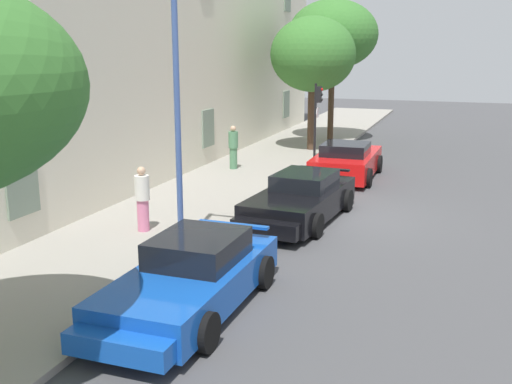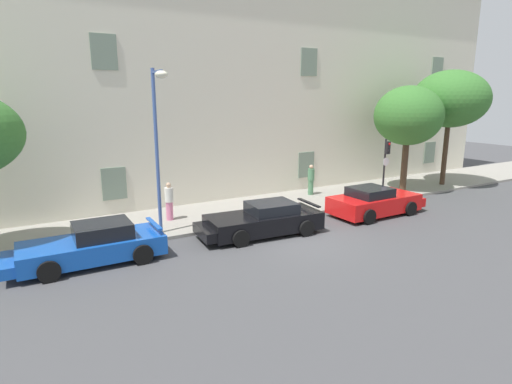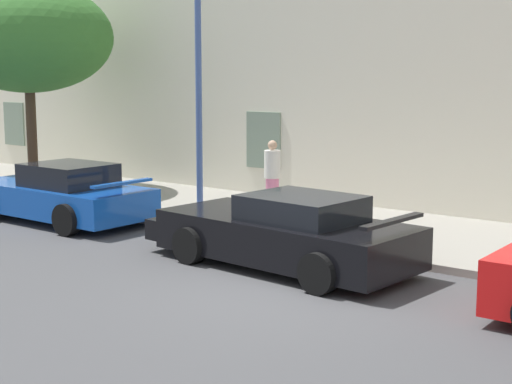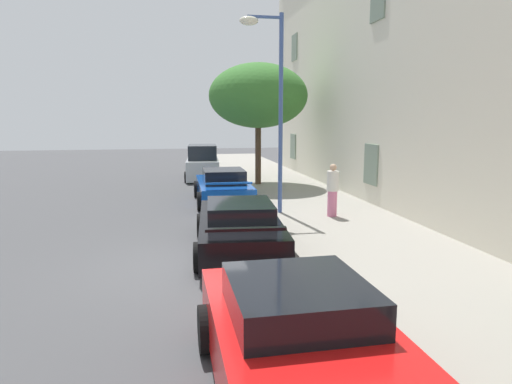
{
  "view_description": "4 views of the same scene",
  "coord_description": "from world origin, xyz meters",
  "px_view_note": "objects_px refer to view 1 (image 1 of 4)",
  "views": [
    {
      "loc": [
        -17.07,
        -3.06,
        4.86
      ],
      "look_at": [
        -2.12,
        2.22,
        1.05
      ],
      "focal_mm": 42.89,
      "sensor_mm": 36.0,
      "label": 1
    },
    {
      "loc": [
        -9.19,
        -12.62,
        5.52
      ],
      "look_at": [
        -0.53,
        2.45,
        1.53
      ],
      "focal_mm": 29.19,
      "sensor_mm": 36.0,
      "label": 2
    },
    {
      "loc": [
        6.79,
        -9.4,
        3.37
      ],
      "look_at": [
        -1.98,
        2.05,
        1.14
      ],
      "focal_mm": 54.0,
      "sensor_mm": 36.0,
      "label": 3
    },
    {
      "loc": [
        9.84,
        -0.18,
        3.27
      ],
      "look_at": [
        -1.68,
        1.94,
        1.33
      ],
      "focal_mm": 31.21,
      "sensor_mm": 36.0,
      "label": 4
    }
  ],
  "objects_px": {
    "pedestrian_strolling": "(233,147)",
    "sportscar_white_middle": "(347,161)",
    "sportscar_red_lead": "(188,282)",
    "street_lamp": "(192,62)",
    "tree_near_kerb": "(313,55)",
    "tree_far_end": "(333,35)",
    "sportscar_yellow_flank": "(298,201)",
    "pedestrian_admiring": "(142,199)",
    "traffic_light": "(317,108)"
  },
  "relations": [
    {
      "from": "sportscar_white_middle",
      "to": "street_lamp",
      "type": "xyz_separation_m",
      "value": [
        -9.96,
        1.65,
        3.9
      ]
    },
    {
      "from": "sportscar_red_lead",
      "to": "pedestrian_strolling",
      "type": "distance_m",
      "value": 12.97
    },
    {
      "from": "sportscar_red_lead",
      "to": "pedestrian_admiring",
      "type": "distance_m",
      "value": 5.01
    },
    {
      "from": "sportscar_red_lead",
      "to": "street_lamp",
      "type": "distance_m",
      "value": 5.07
    },
    {
      "from": "tree_near_kerb",
      "to": "pedestrian_strolling",
      "type": "bearing_deg",
      "value": 162.72
    },
    {
      "from": "street_lamp",
      "to": "sportscar_yellow_flank",
      "type": "bearing_deg",
      "value": -23.3
    },
    {
      "from": "pedestrian_strolling",
      "to": "sportscar_red_lead",
      "type": "bearing_deg",
      "value": -162.22
    },
    {
      "from": "sportscar_white_middle",
      "to": "traffic_light",
      "type": "distance_m",
      "value": 3.44
    },
    {
      "from": "sportscar_yellow_flank",
      "to": "pedestrian_admiring",
      "type": "xyz_separation_m",
      "value": [
        -2.66,
        3.45,
        0.42
      ]
    },
    {
      "from": "sportscar_yellow_flank",
      "to": "traffic_light",
      "type": "relative_size",
      "value": 1.63
    },
    {
      "from": "sportscar_yellow_flank",
      "to": "street_lamp",
      "type": "distance_m",
      "value": 5.5
    },
    {
      "from": "sportscar_red_lead",
      "to": "pedestrian_strolling",
      "type": "xyz_separation_m",
      "value": [
        12.35,
        3.96,
        0.4
      ]
    },
    {
      "from": "tree_near_kerb",
      "to": "pedestrian_admiring",
      "type": "distance_m",
      "value": 14.42
    },
    {
      "from": "sportscar_white_middle",
      "to": "street_lamp",
      "type": "height_order",
      "value": "street_lamp"
    },
    {
      "from": "sportscar_red_lead",
      "to": "tree_far_end",
      "type": "distance_m",
      "value": 21.91
    },
    {
      "from": "sportscar_yellow_flank",
      "to": "tree_far_end",
      "type": "xyz_separation_m",
      "value": [
        14.74,
        2.42,
        4.79
      ]
    },
    {
      "from": "sportscar_yellow_flank",
      "to": "tree_far_end",
      "type": "height_order",
      "value": "tree_far_end"
    },
    {
      "from": "tree_near_kerb",
      "to": "pedestrian_admiring",
      "type": "xyz_separation_m",
      "value": [
        -13.97,
        0.9,
        -3.45
      ]
    },
    {
      "from": "sportscar_red_lead",
      "to": "street_lamp",
      "type": "bearing_deg",
      "value": 22.24
    },
    {
      "from": "sportscar_red_lead",
      "to": "pedestrian_strolling",
      "type": "bearing_deg",
      "value": 17.78
    },
    {
      "from": "tree_near_kerb",
      "to": "traffic_light",
      "type": "xyz_separation_m",
      "value": [
        -2.51,
        -0.88,
        -2.13
      ]
    },
    {
      "from": "tree_far_end",
      "to": "sportscar_red_lead",
      "type": "bearing_deg",
      "value": -174.33
    },
    {
      "from": "sportscar_red_lead",
      "to": "tree_near_kerb",
      "type": "height_order",
      "value": "tree_near_kerb"
    },
    {
      "from": "tree_far_end",
      "to": "sportscar_white_middle",
      "type": "bearing_deg",
      "value": -163.02
    },
    {
      "from": "tree_far_end",
      "to": "pedestrian_admiring",
      "type": "xyz_separation_m",
      "value": [
        -17.4,
        1.03,
        -4.37
      ]
    },
    {
      "from": "traffic_light",
      "to": "sportscar_white_middle",
      "type": "bearing_deg",
      "value": -142.92
    },
    {
      "from": "sportscar_white_middle",
      "to": "pedestrian_admiring",
      "type": "distance_m",
      "value": 9.76
    },
    {
      "from": "pedestrian_strolling",
      "to": "sportscar_white_middle",
      "type": "bearing_deg",
      "value": -82.05
    },
    {
      "from": "tree_near_kerb",
      "to": "tree_far_end",
      "type": "distance_m",
      "value": 3.55
    },
    {
      "from": "traffic_light",
      "to": "pedestrian_admiring",
      "type": "bearing_deg",
      "value": 171.19
    },
    {
      "from": "sportscar_yellow_flank",
      "to": "tree_near_kerb",
      "type": "xyz_separation_m",
      "value": [
        11.31,
        2.55,
        3.86
      ]
    },
    {
      "from": "traffic_light",
      "to": "street_lamp",
      "type": "relative_size",
      "value": 0.5
    },
    {
      "from": "traffic_light",
      "to": "sportscar_yellow_flank",
      "type": "bearing_deg",
      "value": -169.23
    },
    {
      "from": "sportscar_white_middle",
      "to": "pedestrian_strolling",
      "type": "bearing_deg",
      "value": 97.95
    },
    {
      "from": "sportscar_red_lead",
      "to": "sportscar_yellow_flank",
      "type": "distance_m",
      "value": 6.55
    },
    {
      "from": "sportscar_yellow_flank",
      "to": "tree_near_kerb",
      "type": "relative_size",
      "value": 0.87
    },
    {
      "from": "street_lamp",
      "to": "tree_near_kerb",
      "type": "bearing_deg",
      "value": 3.93
    },
    {
      "from": "tree_far_end",
      "to": "sportscar_yellow_flank",
      "type": "bearing_deg",
      "value": -170.69
    },
    {
      "from": "street_lamp",
      "to": "sportscar_red_lead",
      "type": "bearing_deg",
      "value": -157.76
    },
    {
      "from": "sportscar_red_lead",
      "to": "sportscar_yellow_flank",
      "type": "xyz_separation_m",
      "value": [
        6.54,
        -0.3,
        -0.02
      ]
    },
    {
      "from": "sportscar_yellow_flank",
      "to": "tree_near_kerb",
      "type": "distance_m",
      "value": 12.22
    },
    {
      "from": "tree_near_kerb",
      "to": "pedestrian_strolling",
      "type": "relative_size",
      "value": 3.55
    },
    {
      "from": "street_lamp",
      "to": "tree_far_end",
      "type": "bearing_deg",
      "value": 2.78
    },
    {
      "from": "street_lamp",
      "to": "pedestrian_strolling",
      "type": "height_order",
      "value": "street_lamp"
    },
    {
      "from": "pedestrian_admiring",
      "to": "sportscar_red_lead",
      "type": "bearing_deg",
      "value": -140.98
    },
    {
      "from": "street_lamp",
      "to": "pedestrian_admiring",
      "type": "relative_size",
      "value": 3.77
    },
    {
      "from": "tree_near_kerb",
      "to": "street_lamp",
      "type": "distance_m",
      "value": 14.89
    },
    {
      "from": "street_lamp",
      "to": "pedestrian_admiring",
      "type": "xyz_separation_m",
      "value": [
        0.89,
        1.92,
        -3.5
      ]
    },
    {
      "from": "sportscar_white_middle",
      "to": "tree_far_end",
      "type": "distance_m",
      "value": 9.92
    },
    {
      "from": "pedestrian_admiring",
      "to": "pedestrian_strolling",
      "type": "height_order",
      "value": "pedestrian_admiring"
    }
  ]
}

